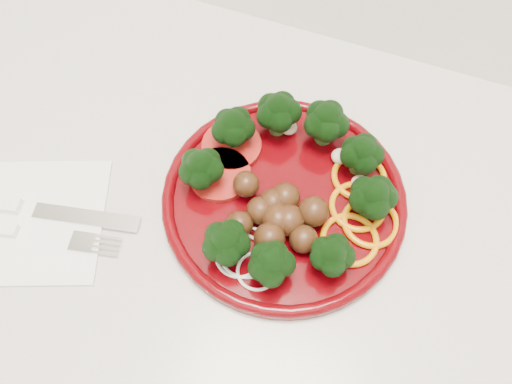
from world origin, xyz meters
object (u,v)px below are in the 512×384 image
(fork, at_px, (1,229))
(plate, at_px, (286,193))
(napkin, at_px, (35,220))
(knife, at_px, (15,206))

(fork, bearing_deg, plate, 15.55)
(napkin, relative_size, fork, 0.78)
(napkin, bearing_deg, fork, -133.95)
(knife, bearing_deg, plate, 10.41)
(plate, relative_size, fork, 1.39)
(napkin, distance_m, knife, 0.03)
(plate, relative_size, napkin, 1.79)
(plate, distance_m, knife, 0.30)
(plate, bearing_deg, napkin, -153.83)
(plate, height_order, napkin, plate)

